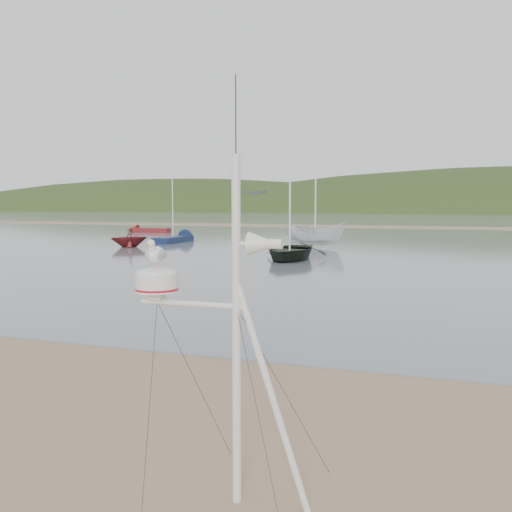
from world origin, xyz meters
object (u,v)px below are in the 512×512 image
(mast_rig, at_px, (230,404))
(boat_dark, at_px, (290,215))
(boat_white, at_px, (315,215))
(sailboat_blue_near, at_px, (182,238))
(boat_red, at_px, (129,229))
(dinghy_red_far, at_px, (143,230))

(mast_rig, xyz_separation_m, boat_dark, (-5.87, 24.91, 1.52))
(boat_dark, height_order, boat_white, boat_dark)
(mast_rig, xyz_separation_m, boat_white, (-6.34, 34.14, 1.30))
(mast_rig, relative_size, sailboat_blue_near, 0.74)
(boat_red, bearing_deg, boat_dark, 22.91)
(sailboat_blue_near, bearing_deg, boat_white, -12.21)
(boat_red, xyz_separation_m, boat_white, (13.30, 4.05, 1.04))
(sailboat_blue_near, bearing_deg, boat_red, -99.12)
(boat_red, bearing_deg, sailboat_blue_near, 124.43)
(boat_red, height_order, dinghy_red_far, boat_red)
(boat_white, bearing_deg, boat_dark, -169.11)
(mast_rig, distance_m, sailboat_blue_near, 41.21)
(mast_rig, height_order, boat_red, mast_rig)
(boat_dark, distance_m, boat_red, 14.77)
(boat_red, relative_size, sailboat_blue_near, 0.43)
(boat_dark, bearing_deg, boat_white, 92.80)
(dinghy_red_far, bearing_deg, boat_white, -32.26)
(boat_dark, relative_size, boat_white, 1.10)
(mast_rig, height_order, sailboat_blue_near, sailboat_blue_near)
(boat_red, bearing_deg, mast_rig, -13.32)
(boat_white, xyz_separation_m, sailboat_blue_near, (-12.23, 2.65, -2.11))
(sailboat_blue_near, bearing_deg, mast_rig, -63.22)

